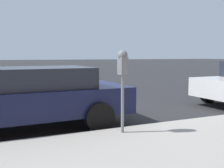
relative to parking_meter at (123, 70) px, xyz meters
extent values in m
plane|color=#2B2B2D|center=(2.55, 0.57, -1.35)|extent=(220.00, 220.00, 0.00)
cylinder|color=gray|center=(0.00, 0.00, -0.66)|extent=(0.06, 0.06, 1.13)
cube|color=gray|center=(0.00, 0.00, 0.08)|extent=(0.20, 0.14, 0.34)
sphere|color=gray|center=(0.00, 0.00, 0.28)|extent=(0.19, 0.19, 0.19)
cube|color=gold|center=(0.11, 0.00, 0.04)|extent=(0.01, 0.11, 0.12)
cube|color=black|center=(0.11, 0.00, 0.15)|extent=(0.01, 0.10, 0.08)
cube|color=#14193D|center=(1.52, 1.75, -0.73)|extent=(2.05, 4.81, 0.60)
cube|color=#232833|center=(1.52, 1.56, -0.21)|extent=(1.76, 2.71, 0.45)
cylinder|color=black|center=(0.60, 0.25, -1.03)|extent=(0.24, 0.65, 0.64)
cylinder|color=black|center=(2.52, 0.30, -1.03)|extent=(0.24, 0.65, 0.64)
cylinder|color=black|center=(2.38, -4.50, -1.03)|extent=(0.24, 0.65, 0.64)
camera|label=1|loc=(-4.49, 2.21, 0.26)|focal=42.00mm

